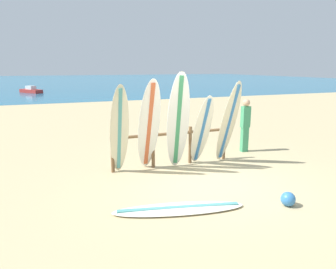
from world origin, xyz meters
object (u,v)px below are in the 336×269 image
(surfboard_leaning_center_right, at_px, (228,123))
(beachgoer_standing, at_px, (245,123))
(surfboard_leaning_center, at_px, (202,131))
(surfboard_lying_on_sand, at_px, (179,209))
(beach_ball, at_px, (288,199))
(surfboard_leaning_far_left, at_px, (119,130))
(surfboard_rack, at_px, (172,142))
(small_boat_offshore, at_px, (31,90))
(surfboard_leaning_center_left, at_px, (178,122))
(surfboard_leaning_left, at_px, (149,126))

(surfboard_leaning_center_right, bearing_deg, beachgoer_standing, 36.89)
(surfboard_leaning_center, bearing_deg, surfboard_lying_on_sand, -125.86)
(surfboard_lying_on_sand, relative_size, beach_ball, 9.14)
(surfboard_leaning_far_left, bearing_deg, surfboard_rack, 9.99)
(small_boat_offshore, height_order, beach_ball, small_boat_offshore)
(surfboard_rack, distance_m, surfboard_lying_on_sand, 2.79)
(surfboard_leaning_center_right, height_order, beach_ball, surfboard_leaning_center_right)
(surfboard_leaning_center, bearing_deg, surfboard_leaning_center_right, -1.72)
(surfboard_leaning_far_left, relative_size, surfboard_leaning_center_left, 0.89)
(surfboard_leaning_left, distance_m, surfboard_leaning_center_left, 0.74)
(surfboard_leaning_left, relative_size, surfboard_leaning_center, 1.22)
(surfboard_leaning_center_right, relative_size, surfboard_lying_on_sand, 0.90)
(surfboard_rack, bearing_deg, surfboard_leaning_left, -157.75)
(surfboard_leaning_center_left, height_order, surfboard_leaning_center, surfboard_leaning_center_left)
(surfboard_leaning_center_right, relative_size, beachgoer_standing, 1.38)
(surfboard_leaning_left, height_order, surfboard_lying_on_sand, surfboard_leaning_left)
(surfboard_leaning_center_left, bearing_deg, surfboard_leaning_center, 1.96)
(surfboard_leaning_left, bearing_deg, small_boat_offshore, 97.84)
(surfboard_leaning_left, xyz_separation_m, surfboard_leaning_center, (1.42, -0.08, -0.21))
(surfboard_leaning_left, xyz_separation_m, surfboard_leaning_center_left, (0.73, -0.10, 0.08))
(surfboard_rack, height_order, surfboard_leaning_left, surfboard_leaning_left)
(surfboard_leaning_far_left, relative_size, surfboard_leaning_left, 0.95)
(beach_ball, bearing_deg, surfboard_leaning_center, 99.05)
(surfboard_leaning_left, xyz_separation_m, beachgoer_standing, (3.37, 0.77, -0.28))
(surfboard_leaning_center_left, distance_m, beachgoer_standing, 2.80)
(surfboard_leaning_center, height_order, beach_ball, surfboard_leaning_center)
(surfboard_rack, xyz_separation_m, surfboard_leaning_center_left, (-0.00, -0.40, 0.61))
(beachgoer_standing, height_order, beach_ball, beachgoer_standing)
(surfboard_leaning_far_left, distance_m, surfboard_leaning_left, 0.74)
(small_boat_offshore, bearing_deg, beachgoer_standing, -75.04)
(surfboard_rack, distance_m, surfboard_leaning_center_left, 0.73)
(surfboard_lying_on_sand, distance_m, small_boat_offshore, 30.14)
(surfboard_leaning_center_left, relative_size, surfboard_leaning_center, 1.30)
(surfboard_leaning_center, bearing_deg, surfboard_leaning_left, 176.78)
(surfboard_leaning_far_left, distance_m, small_boat_offshore, 27.79)
(surfboard_rack, height_order, small_boat_offshore, surfboard_rack)
(surfboard_leaning_far_left, distance_m, surfboard_lying_on_sand, 2.62)
(surfboard_lying_on_sand, height_order, beachgoer_standing, beachgoer_standing)
(surfboard_lying_on_sand, bearing_deg, surfboard_leaning_center, 54.14)
(beachgoer_standing, height_order, small_boat_offshore, beachgoer_standing)
(surfboard_leaning_far_left, xyz_separation_m, surfboard_leaning_center, (2.15, -0.12, -0.15))
(surfboard_leaning_center_left, bearing_deg, surfboard_leaning_left, 171.97)
(surfboard_leaning_far_left, distance_m, surfboard_leaning_center_right, 2.94)
(surfboard_leaning_center_left, height_order, beachgoer_standing, surfboard_leaning_center_left)
(surfboard_leaning_center_left, height_order, small_boat_offshore, surfboard_leaning_center_left)
(surfboard_leaning_left, height_order, surfboard_leaning_center_right, surfboard_leaning_left)
(surfboard_leaning_center, relative_size, beachgoer_standing, 1.18)
(surfboard_leaning_far_left, distance_m, surfboard_leaning_center_left, 1.48)
(surfboard_leaning_center, bearing_deg, beach_ball, -80.95)
(surfboard_lying_on_sand, bearing_deg, surfboard_leaning_center_right, 42.42)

